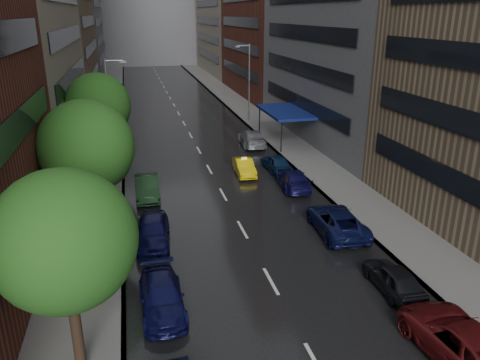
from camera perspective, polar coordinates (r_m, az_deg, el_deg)
name	(u,v)px	position (r m, az deg, el deg)	size (l,w,h in m)	color
road	(180,116)	(60.79, -7.30, 7.69)	(14.00, 140.00, 0.01)	black
sidewalk_left	(107,119)	(60.54, -15.86, 7.12)	(4.00, 140.00, 0.15)	gray
sidewalk_right	(248,113)	(62.32, 1.03, 8.21)	(4.00, 140.00, 0.15)	gray
tree_near	(64,241)	(16.74, -20.67, -6.96)	(4.91, 4.91, 7.83)	#382619
tree_mid	(86,147)	(26.82, -18.21, 3.84)	(5.16, 5.16, 8.23)	#382619
tree_far	(98,106)	(39.08, -16.93, 8.67)	(5.12, 5.12, 8.16)	#382619
taxi	(244,167)	(38.15, 0.52, 1.61)	(1.39, 3.98, 1.31)	yellow
parked_cars_left	(156,254)	(24.89, -10.21, -8.84)	(2.22, 25.23, 1.57)	#0D163D
parked_cars_right	(319,203)	(31.02, 9.56, -2.84)	(2.88, 37.01, 1.59)	#5A1214
street_lamp_left	(110,112)	(39.94, -15.51, 8.01)	(1.74, 0.22, 9.00)	gray
street_lamp_right	(249,81)	(56.42, 1.04, 11.96)	(1.74, 0.22, 9.00)	gray
awning	(285,112)	(47.61, 5.52, 8.27)	(4.00, 8.00, 3.12)	navy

